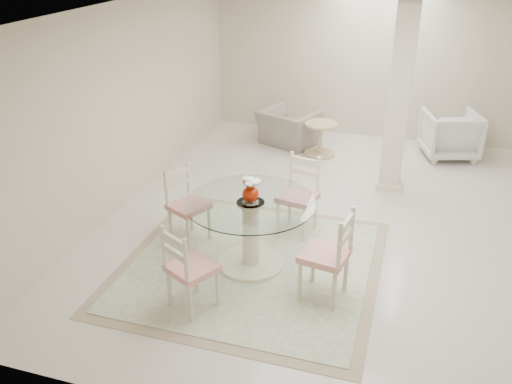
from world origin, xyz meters
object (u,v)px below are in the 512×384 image
(dining_table, at_px, (251,234))
(red_vase, at_px, (251,190))
(dining_chair_west, at_px, (185,199))
(dining_chair_north, at_px, (300,189))
(side_table, at_px, (320,140))
(column, at_px, (399,100))
(recliner_taupe, at_px, (288,127))
(dining_chair_south, at_px, (186,264))
(armchair_white, at_px, (450,134))
(dining_chair_east, at_px, (332,249))

(dining_table, bearing_deg, red_vase, -33.69)
(dining_table, bearing_deg, dining_chair_west, 159.55)
(dining_chair_north, bearing_deg, side_table, 105.90)
(dining_chair_north, distance_m, side_table, 2.67)
(dining_chair_north, xyz_separation_m, dining_chair_west, (-1.29, -0.61, -0.04))
(column, bearing_deg, recliner_taupe, 145.08)
(dining_table, height_order, dining_chair_south, dining_chair_south)
(column, xyz_separation_m, armchair_white, (0.84, 1.54, -0.96))
(armchair_white, bearing_deg, dining_chair_east, 57.60)
(dining_chair_south, bearing_deg, column, -86.78)
(dining_chair_west, height_order, recliner_taupe, dining_chair_west)
(dining_chair_north, xyz_separation_m, dining_chair_south, (-0.70, -1.92, -0.03))
(column, height_order, recliner_taupe, column)
(dining_chair_north, bearing_deg, red_vase, -98.55)
(column, xyz_separation_m, side_table, (-1.25, 0.97, -1.09))
(column, xyz_separation_m, red_vase, (-1.34, -2.64, -0.38))
(dining_chair_north, height_order, dining_chair_west, dining_chair_north)
(column, bearing_deg, dining_table, -117.01)
(dining_chair_north, relative_size, armchair_white, 1.28)
(dining_chair_east, bearing_deg, side_table, -157.65)
(column, height_order, dining_chair_south, column)
(dining_table, distance_m, recliner_taupe, 3.99)
(column, distance_m, armchair_white, 2.00)
(dining_chair_east, xyz_separation_m, dining_chair_north, (-0.63, 1.30, -0.01))
(red_vase, relative_size, recliner_taupe, 0.30)
(red_vase, bearing_deg, dining_chair_south, -110.83)
(side_table, bearing_deg, column, -37.73)
(dining_chair_east, xyz_separation_m, armchair_white, (1.22, 4.51, -0.20))
(dining_chair_west, xyz_separation_m, side_table, (1.05, 3.25, -0.28))
(dining_chair_west, bearing_deg, armchair_white, -13.06)
(red_vase, distance_m, side_table, 3.67)
(dining_chair_west, bearing_deg, dining_chair_north, -38.45)
(dining_chair_north, distance_m, recliner_taupe, 3.13)
(dining_chair_north, bearing_deg, armchair_white, 70.70)
(red_vase, relative_size, dining_chair_west, 0.27)
(red_vase, xyz_separation_m, armchair_white, (2.18, 4.18, -0.58))
(dining_table, bearing_deg, recliner_taupe, 97.91)
(dining_chair_east, xyz_separation_m, dining_chair_west, (-1.92, 0.69, -0.05))
(dining_chair_east, height_order, armchair_white, dining_chair_east)
(column, distance_m, recliner_taupe, 2.53)
(dining_table, xyz_separation_m, armchair_white, (2.19, 4.18, -0.03))
(column, height_order, dining_chair_west, column)
(armchair_white, relative_size, side_table, 1.52)
(dining_chair_west, distance_m, dining_chair_south, 1.44)
(dining_chair_south, xyz_separation_m, side_table, (0.45, 4.55, -0.29))
(dining_chair_south, bearing_deg, red_vase, -82.24)
(dining_chair_west, bearing_deg, dining_table, -84.10)
(recliner_taupe, distance_m, side_table, 0.74)
(dining_chair_east, relative_size, armchair_white, 1.30)
(recliner_taupe, bearing_deg, side_table, 171.92)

